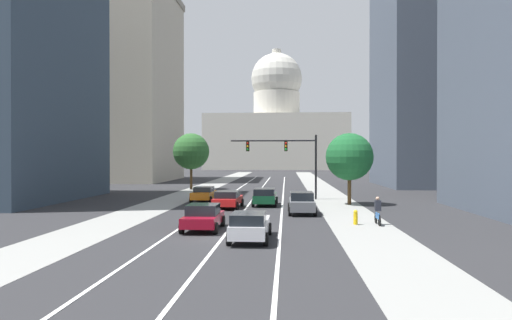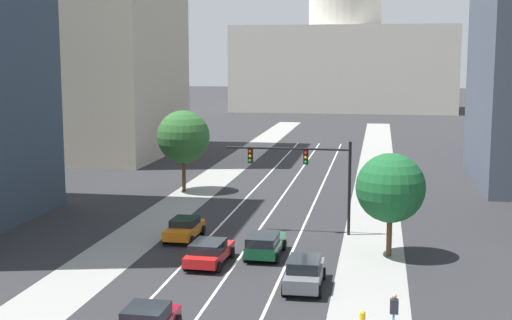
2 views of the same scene
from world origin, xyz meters
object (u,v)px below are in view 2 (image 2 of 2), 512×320
(car_red, at_px, (209,252))
(fire_hydrant, at_px, (362,320))
(car_gray, at_px, (304,272))
(street_tree_mid_left, at_px, (183,137))
(capitol_building, at_px, (344,45))
(traffic_signal_mast, at_px, (308,167))
(car_green, at_px, (265,244))
(street_tree_far_right, at_px, (391,188))
(car_orange, at_px, (185,228))
(cyclist, at_px, (394,313))

(car_red, xyz_separation_m, fire_hydrant, (8.92, -8.55, -0.28))
(car_gray, xyz_separation_m, street_tree_mid_left, (-13.22, 24.37, 4.01))
(capitol_building, xyz_separation_m, traffic_signal_mast, (3.39, -110.16, -9.47))
(street_tree_mid_left, bearing_deg, car_green, -61.73)
(car_green, bearing_deg, car_gray, -149.91)
(car_red, distance_m, car_gray, 6.65)
(car_red, xyz_separation_m, car_gray, (5.83, -3.20, 0.08))
(traffic_signal_mast, bearing_deg, street_tree_far_right, -41.49)
(car_orange, relative_size, traffic_signal_mast, 0.49)
(car_red, relative_size, traffic_signal_mast, 0.54)
(car_gray, distance_m, fire_hydrant, 6.19)
(car_orange, bearing_deg, capitol_building, -1.44)
(capitol_building, bearing_deg, street_tree_mid_left, -95.20)
(capitol_building, relative_size, cyclist, 27.08)
(car_orange, xyz_separation_m, fire_hydrant, (11.83, -13.78, -0.27))
(car_red, height_order, street_tree_far_right, street_tree_far_right)
(capitol_building, bearing_deg, car_red, -90.71)
(car_orange, distance_m, street_tree_mid_left, 17.06)
(fire_hydrant, distance_m, street_tree_mid_left, 34.18)
(car_gray, distance_m, cyclist, 6.91)
(car_red, relative_size, car_green, 1.05)
(cyclist, bearing_deg, car_gray, 39.39)
(capitol_building, height_order, car_red, capitol_building)
(car_red, bearing_deg, capitol_building, 1.51)
(car_red, bearing_deg, car_gray, -116.58)
(car_gray, distance_m, car_green, 5.97)
(car_red, height_order, car_green, car_green)
(car_green, height_order, traffic_signal_mast, traffic_signal_mast)
(car_orange, xyz_separation_m, car_gray, (8.73, -8.43, 0.09))
(car_orange, height_order, car_gray, car_gray)
(capitol_building, relative_size, car_gray, 10.41)
(capitol_building, distance_m, car_green, 117.07)
(car_orange, height_order, car_green, car_green)
(fire_hydrant, bearing_deg, street_tree_mid_left, 118.77)
(car_gray, bearing_deg, cyclist, -140.51)
(car_orange, xyz_separation_m, street_tree_mid_left, (-4.48, 15.94, 4.10))
(car_orange, height_order, traffic_signal_mast, traffic_signal_mast)
(car_orange, height_order, street_tree_far_right, street_tree_far_right)
(traffic_signal_mast, height_order, fire_hydrant, traffic_signal_mast)
(capitol_building, bearing_deg, traffic_signal_mast, -88.24)
(cyclist, bearing_deg, street_tree_far_right, -0.14)
(capitol_building, distance_m, street_tree_far_right, 115.61)
(fire_hydrant, distance_m, cyclist, 1.40)
(car_green, distance_m, traffic_signal_mast, 7.45)
(traffic_signal_mast, bearing_deg, car_gray, -85.11)
(fire_hydrant, distance_m, street_tree_far_right, 12.63)
(traffic_signal_mast, relative_size, fire_hydrant, 9.25)
(car_red, distance_m, fire_hydrant, 12.36)
(car_gray, xyz_separation_m, cyclist, (4.44, -5.30, 0.03))
(car_orange, bearing_deg, street_tree_far_right, -96.90)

